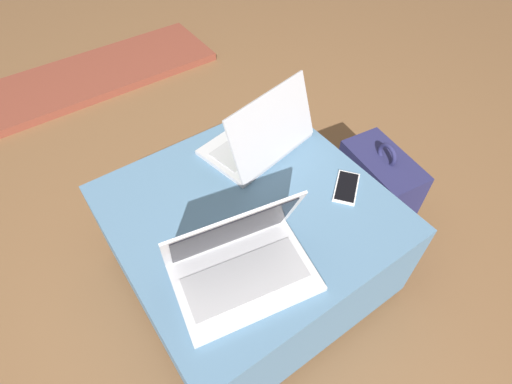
{
  "coord_description": "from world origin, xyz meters",
  "views": [
    {
      "loc": [
        -0.43,
        -0.65,
        1.41
      ],
      "look_at": [
        0.01,
        -0.01,
        0.5
      ],
      "focal_mm": 28.0,
      "sensor_mm": 36.0,
      "label": 1
    }
  ],
  "objects_px": {
    "laptop_far": "(261,138)",
    "backpack": "(376,193)",
    "laptop_near": "(240,262)",
    "cell_phone": "(346,187)"
  },
  "relations": [
    {
      "from": "laptop_near",
      "to": "laptop_far",
      "type": "distance_m",
      "value": 0.5
    },
    {
      "from": "laptop_far",
      "to": "backpack",
      "type": "height_order",
      "value": "laptop_far"
    },
    {
      "from": "laptop_far",
      "to": "backpack",
      "type": "xyz_separation_m",
      "value": [
        0.38,
        -0.28,
        -0.29
      ]
    },
    {
      "from": "laptop_near",
      "to": "cell_phone",
      "type": "relative_size",
      "value": 2.71
    },
    {
      "from": "laptop_far",
      "to": "backpack",
      "type": "relative_size",
      "value": 0.9
    },
    {
      "from": "laptop_near",
      "to": "cell_phone",
      "type": "height_order",
      "value": "laptop_near"
    },
    {
      "from": "laptop_near",
      "to": "backpack",
      "type": "relative_size",
      "value": 0.92
    },
    {
      "from": "laptop_near",
      "to": "laptop_far",
      "type": "height_order",
      "value": "laptop_near"
    },
    {
      "from": "backpack",
      "to": "laptop_near",
      "type": "bearing_deg",
      "value": 105.13
    },
    {
      "from": "cell_phone",
      "to": "backpack",
      "type": "height_order",
      "value": "backpack"
    }
  ]
}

